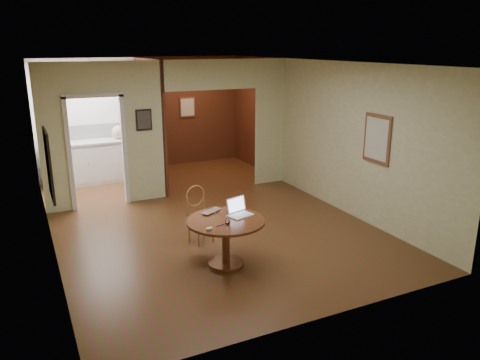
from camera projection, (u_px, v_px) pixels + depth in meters
name	position (u px, v px, depth m)	size (l,w,h in m)	color
floor	(226.00, 239.00, 7.43)	(5.00, 5.00, 0.00)	#4F3616
room_shell	(143.00, 130.00, 9.56)	(5.20, 7.50, 5.00)	silver
dining_table	(226.00, 232.00, 6.44)	(1.08, 1.08, 0.68)	brown
chair	(199.00, 211.00, 7.27)	(0.45, 0.45, 0.89)	#AA7A3C
open_laptop	(238.00, 210.00, 6.58)	(0.38, 0.37, 0.23)	white
closed_laptop	(214.00, 212.00, 6.64)	(0.33, 0.21, 0.03)	silver
mouse	(209.00, 228.00, 6.03)	(0.10, 0.06, 0.04)	white
wine_glass	(228.00, 221.00, 6.21)	(0.08, 0.08, 0.09)	white
pen	(220.00, 225.00, 6.19)	(0.01, 0.01, 0.14)	navy
kitchen_cabinet	(94.00, 162.00, 10.37)	(2.06, 0.60, 0.94)	silver
grocery_bag	(118.00, 132.00, 10.44)	(0.30, 0.26, 0.30)	#C2A78E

